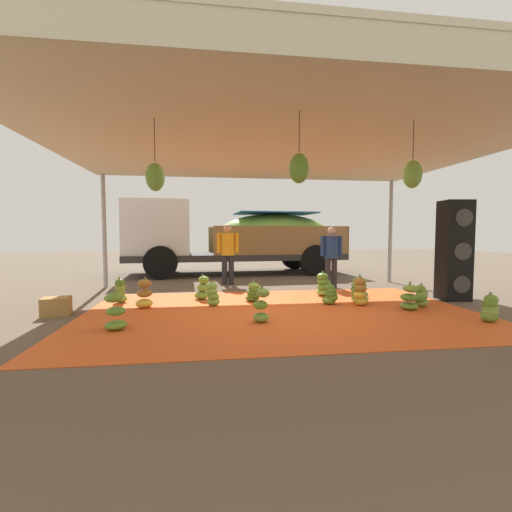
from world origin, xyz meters
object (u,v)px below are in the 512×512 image
at_px(banana_bunch_2, 115,313).
at_px(banana_bunch_10, 120,291).
at_px(crate_0, 56,306).
at_px(banana_bunch_0, 330,295).
at_px(banana_bunch_12, 359,290).
at_px(worker_0, 331,252).
at_px(banana_bunch_4, 360,293).
at_px(banana_bunch_6, 261,307).
at_px(banana_bunch_11, 213,295).
at_px(worker_1, 228,249).
at_px(banana_bunch_5, 144,295).
at_px(speaker_stack, 454,251).
at_px(cargo_truck_main, 232,236).
at_px(banana_bunch_7, 323,285).
at_px(banana_bunch_13, 203,289).
at_px(banana_bunch_8, 490,309).
at_px(banana_bunch_9, 253,293).
at_px(banana_bunch_3, 410,298).
at_px(banana_bunch_1, 421,297).

height_order(banana_bunch_2, banana_bunch_10, banana_bunch_2).
relative_size(banana_bunch_2, crate_0, 1.34).
relative_size(banana_bunch_0, banana_bunch_12, 0.80).
xyz_separation_m(banana_bunch_10, worker_0, (4.76, 1.31, 0.66)).
distance_m(banana_bunch_4, banana_bunch_6, 2.26).
xyz_separation_m(banana_bunch_0, banana_bunch_10, (-4.01, 0.72, 0.04)).
height_order(banana_bunch_11, worker_1, worker_1).
distance_m(banana_bunch_5, worker_0, 4.64).
bearing_deg(banana_bunch_10, speaker_stack, -4.82).
bearing_deg(cargo_truck_main, banana_bunch_7, -69.94).
bearing_deg(banana_bunch_11, banana_bunch_13, 105.82).
bearing_deg(banana_bunch_6, banana_bunch_10, 143.37).
xyz_separation_m(banana_bunch_11, cargo_truck_main, (0.72, 5.35, 1.06)).
height_order(banana_bunch_0, banana_bunch_6, banana_bunch_6).
xyz_separation_m(cargo_truck_main, speaker_stack, (4.18, -5.36, -0.26)).
relative_size(worker_1, crate_0, 3.82).
bearing_deg(banana_bunch_4, banana_bunch_8, -45.30).
bearing_deg(banana_bunch_9, banana_bunch_6, -93.17).
bearing_deg(banana_bunch_2, banana_bunch_11, 46.00).
relative_size(banana_bunch_5, banana_bunch_6, 0.98).
distance_m(banana_bunch_0, banana_bunch_10, 4.08).
height_order(banana_bunch_0, banana_bunch_3, banana_bunch_3).
bearing_deg(banana_bunch_8, banana_bunch_1, 108.32).
distance_m(banana_bunch_4, banana_bunch_12, 0.35).
xyz_separation_m(banana_bunch_1, banana_bunch_6, (-3.08, -0.69, 0.05)).
distance_m(banana_bunch_3, cargo_truck_main, 6.84).
height_order(banana_bunch_9, speaker_stack, speaker_stack).
bearing_deg(banana_bunch_12, worker_0, 87.30).
xyz_separation_m(banana_bunch_9, banana_bunch_11, (-0.81, -0.31, 0.03)).
relative_size(banana_bunch_4, speaker_stack, 0.28).
relative_size(banana_bunch_3, speaker_stack, 0.25).
xyz_separation_m(banana_bunch_12, cargo_truck_main, (-2.16, 5.35, 1.04)).
bearing_deg(banana_bunch_1, banana_bunch_12, 145.97).
bearing_deg(banana_bunch_13, banana_bunch_2, -119.06).
distance_m(banana_bunch_2, banana_bunch_5, 1.47).
bearing_deg(banana_bunch_0, banana_bunch_12, 14.61).
height_order(banana_bunch_2, banana_bunch_5, banana_bunch_2).
xyz_separation_m(banana_bunch_1, banana_bunch_2, (-5.19, -0.81, 0.04)).
height_order(banana_bunch_8, cargo_truck_main, cargo_truck_main).
bearing_deg(crate_0, banana_bunch_9, 11.85).
distance_m(banana_bunch_4, banana_bunch_9, 2.05).
bearing_deg(crate_0, worker_0, 22.16).
bearing_deg(worker_0, cargo_truck_main, 122.86).
bearing_deg(worker_1, banana_bunch_9, -81.47).
distance_m(banana_bunch_5, speaker_stack, 6.19).
bearing_deg(worker_0, banana_bunch_7, -117.20).
bearing_deg(banana_bunch_7, crate_0, -167.01).
xyz_separation_m(banana_bunch_1, banana_bunch_9, (-2.99, 0.93, -0.01)).
height_order(banana_bunch_2, banana_bunch_4, banana_bunch_2).
relative_size(cargo_truck_main, worker_0, 4.76).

